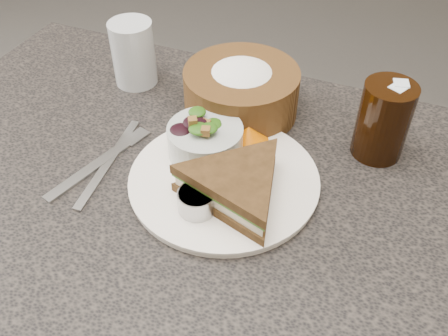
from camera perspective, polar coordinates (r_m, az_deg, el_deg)
dining_table at (r=1.03m, az=-3.05°, el=-17.12°), size 1.00×0.70×0.75m
dinner_plate at (r=0.73m, az=0.00°, el=-1.39°), size 0.27×0.27×0.01m
sandwich at (r=0.68m, az=1.50°, el=-2.06°), size 0.23×0.23×0.05m
salad_bowl at (r=0.74m, az=-2.17°, el=3.68°), size 0.14×0.14×0.07m
dressing_ramekin at (r=0.67m, az=-3.11°, el=-3.80°), size 0.06×0.06×0.03m
orange_wedge at (r=0.78m, az=2.79°, el=3.93°), size 0.10×0.10×0.03m
fork at (r=0.78m, az=-14.64°, el=0.15°), size 0.06×0.18×0.00m
knife at (r=0.78m, az=-13.02°, el=0.67°), size 0.04×0.21×0.00m
bread_basket at (r=0.83m, az=1.99°, el=9.48°), size 0.19×0.19×0.11m
cola_glass at (r=0.78m, az=17.83°, el=5.52°), size 0.09×0.09×0.13m
water_glass at (r=0.93m, az=-10.32°, el=12.77°), size 0.10×0.10×0.12m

